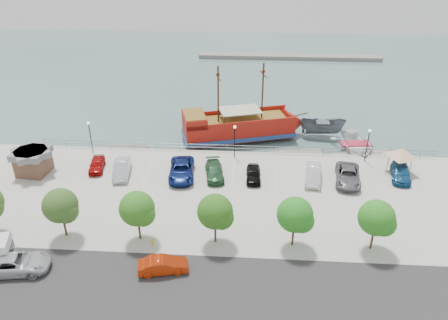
{
  "coord_description": "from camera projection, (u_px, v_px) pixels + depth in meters",
  "views": [
    {
      "loc": [
        1.85,
        -41.36,
        25.94
      ],
      "look_at": [
        -1.0,
        2.0,
        2.0
      ],
      "focal_mm": 35.0,
      "sensor_mm": 36.0,
      "label": 1
    }
  ],
  "objects": [
    {
      "name": "seawall_railing",
      "position": [
        235.0,
        148.0,
        55.34
      ],
      "size": [
        50.0,
        0.06,
        1.0
      ],
      "color": "slate",
      "rests_on": "land_slab"
    },
    {
      "name": "shed",
      "position": [
        33.0,
        161.0,
        50.3
      ],
      "size": [
        3.93,
        3.93,
        2.96
      ],
      "rotation": [
        0.0,
        0.0,
        -0.1
      ],
      "color": "brown",
      "rests_on": "land_slab"
    },
    {
      "name": "fire_hydrant",
      "position": [
        153.0,
        242.0,
        39.54
      ],
      "size": [
        0.24,
        0.24,
        0.69
      ],
      "rotation": [
        0.0,
        0.0,
        -0.21
      ],
      "color": "gold",
      "rests_on": "sidewalk"
    },
    {
      "name": "patrol_boat",
      "position": [
        322.0,
        129.0,
        61.29
      ],
      "size": [
        6.48,
        2.78,
        2.45
      ],
      "primitive_type": "imported",
      "rotation": [
        0.0,
        0.0,
        1.51
      ],
      "color": "#54585F",
      "rests_on": "ground"
    },
    {
      "name": "sidewalk",
      "position": [
        226.0,
        242.0,
        40.03
      ],
      "size": [
        100.0,
        4.0,
        0.05
      ],
      "primitive_type": "cube",
      "color": "#A6A39A",
      "rests_on": "land_slab"
    },
    {
      "name": "speedboat",
      "position": [
        355.0,
        146.0,
        57.59
      ],
      "size": [
        6.27,
        8.23,
        1.6
      ],
      "primitive_type": "imported",
      "rotation": [
        0.0,
        0.0,
        0.1
      ],
      "color": "white",
      "rests_on": "ground"
    },
    {
      "name": "dock_west",
      "position": [
        124.0,
        149.0,
        58.06
      ],
      "size": [
        6.51,
        2.82,
        0.36
      ],
      "primitive_type": "cube",
      "rotation": [
        0.0,
        0.0,
        0.17
      ],
      "color": "#675F58",
      "rests_on": "ground"
    },
    {
      "name": "parked_car_e",
      "position": [
        253.0,
        174.0,
        49.45
      ],
      "size": [
        1.71,
        4.09,
        1.38
      ],
      "primitive_type": "imported",
      "rotation": [
        0.0,
        0.0,
        0.02
      ],
      "color": "black",
      "rests_on": "land_slab"
    },
    {
      "name": "parked_car_a",
      "position": [
        97.0,
        164.0,
        51.41
      ],
      "size": [
        2.27,
        4.24,
        1.37
      ],
      "primitive_type": "imported",
      "rotation": [
        0.0,
        0.0,
        0.17
      ],
      "color": "#9E0A0A",
      "rests_on": "land_slab"
    },
    {
      "name": "lamp_post_right",
      "position": [
        368.0,
        140.0,
        52.12
      ],
      "size": [
        0.36,
        0.36,
        4.28
      ],
      "color": "black",
      "rests_on": "land_slab"
    },
    {
      "name": "parked_car_h",
      "position": [
        401.0,
        172.0,
        49.75
      ],
      "size": [
        2.93,
        5.26,
        1.44
      ],
      "primitive_type": "imported",
      "rotation": [
        0.0,
        0.0,
        -0.19
      ],
      "color": "navy",
      "rests_on": "land_slab"
    },
    {
      "name": "far_shore",
      "position": [
        289.0,
        57.0,
        96.56
      ],
      "size": [
        40.0,
        3.0,
        0.8
      ],
      "primitive_type": "cube",
      "color": "gray",
      "rests_on": "ground"
    },
    {
      "name": "street",
      "position": [
        222.0,
        291.0,
        34.79
      ],
      "size": [
        100.0,
        8.0,
        0.04
      ],
      "primitive_type": "cube",
      "color": "#2B2A2A",
      "rests_on": "land_slab"
    },
    {
      "name": "tree_e",
      "position": [
        297.0,
        216.0,
        38.03
      ],
      "size": [
        3.3,
        3.2,
        5.0
      ],
      "color": "#473321",
      "rests_on": "sidewalk"
    },
    {
      "name": "parked_car_g",
      "position": [
        348.0,
        176.0,
        48.93
      ],
      "size": [
        3.43,
        6.05,
        1.59
      ],
      "primitive_type": "imported",
      "rotation": [
        0.0,
        0.0,
        -0.14
      ],
      "color": "slate",
      "rests_on": "land_slab"
    },
    {
      "name": "dock_east",
      "position": [
        363.0,
        156.0,
        56.24
      ],
      "size": [
        8.05,
        4.08,
        0.44
      ],
      "primitive_type": "cube",
      "rotation": [
        0.0,
        0.0,
        0.25
      ],
      "color": "gray",
      "rests_on": "ground"
    },
    {
      "name": "tree_c",
      "position": [
        138.0,
        210.0,
        38.83
      ],
      "size": [
        3.3,
        3.2,
        5.0
      ],
      "color": "#473321",
      "rests_on": "sidewalk"
    },
    {
      "name": "tree_d",
      "position": [
        217.0,
        213.0,
        38.43
      ],
      "size": [
        3.3,
        3.2,
        5.0
      ],
      "color": "#473321",
      "rests_on": "sidewalk"
    },
    {
      "name": "parked_car_b",
      "position": [
        122.0,
        169.0,
        50.3
      ],
      "size": [
        2.41,
        5.06,
        1.6
      ],
      "primitive_type": "imported",
      "rotation": [
        0.0,
        0.0,
        0.15
      ],
      "color": "silver",
      "rests_on": "land_slab"
    },
    {
      "name": "pirate_ship",
      "position": [
        247.0,
        126.0,
        60.41
      ],
      "size": [
        18.0,
        9.43,
        11.14
      ],
      "rotation": [
        0.0,
        0.0,
        0.29
      ],
      "color": "#9D150D",
      "rests_on": "ground"
    },
    {
      "name": "tree_f",
      "position": [
        378.0,
        219.0,
        37.62
      ],
      "size": [
        3.3,
        3.2,
        5.0
      ],
      "color": "#473321",
      "rests_on": "sidewalk"
    },
    {
      "name": "street_van",
      "position": [
        15.0,
        264.0,
        36.41
      ],
      "size": [
        5.96,
        3.45,
        1.56
      ],
      "primitive_type": "imported",
      "rotation": [
        0.0,
        0.0,
        1.73
      ],
      "color": "#B2B7BB",
      "rests_on": "street"
    },
    {
      "name": "tree_b",
      "position": [
        62.0,
        207.0,
        39.23
      ],
      "size": [
        3.3,
        3.2,
        5.0
      ],
      "color": "#473321",
      "rests_on": "sidewalk"
    },
    {
      "name": "lamp_post_mid",
      "position": [
        235.0,
        136.0,
        53.04
      ],
      "size": [
        0.36,
        0.36,
        4.28
      ],
      "color": "black",
      "rests_on": "land_slab"
    },
    {
      "name": "ground",
      "position": [
        232.0,
        192.0,
        49.26
      ],
      "size": [
        160.0,
        160.0,
        0.0
      ],
      "primitive_type": "plane",
      "color": "#42615E"
    },
    {
      "name": "parked_car_c",
      "position": [
        182.0,
        170.0,
        49.94
      ],
      "size": [
        3.33,
        6.24,
        1.67
      ],
      "primitive_type": "imported",
      "rotation": [
        0.0,
        0.0,
        0.1
      ],
      "color": "navy",
      "rests_on": "land_slab"
    },
    {
      "name": "parked_car_f",
      "position": [
        313.0,
        174.0,
        49.25
      ],
      "size": [
        2.27,
        5.01,
        1.59
      ],
      "primitive_type": "imported",
      "rotation": [
        0.0,
        0.0,
        -0.12
      ],
      "color": "silver",
      "rests_on": "land_slab"
    },
    {
      "name": "street_sedan",
      "position": [
        163.0,
        265.0,
        36.38
      ],
      "size": [
        4.41,
        2.3,
        1.38
      ],
      "primitive_type": "imported",
      "rotation": [
        0.0,
        0.0,
        1.78
      ],
      "color": "#B32909",
      "rests_on": "street"
    },
    {
      "name": "canopy_tent",
      "position": [
        403.0,
        149.0,
        49.9
      ],
      "size": [
        5.23,
        5.23,
        3.36
      ],
      "rotation": [
        0.0,
        0.0,
        -0.38
      ],
      "color": "slate",
      "rests_on": "land_slab"
    },
    {
      "name": "lamp_post_left",
      "position": [
        90.0,
        132.0,
        54.07
      ],
      "size": [
        0.36,
        0.36,
        4.28
      ],
      "color": "black",
      "rests_on": "land_slab"
    },
    {
      "name": "dock_mid",
      "position": [
        296.0,
        154.0,
        56.75
      ],
      "size": [
        7.09,
        3.02,
        0.39
      ],
      "primitive_type": "cube",
      "rotation": [
        0.0,
        0.0,
        0.16
      ],
      "color": "gray",
      "rests_on": "ground"
    },
    {
      "name": "parked_car_d",
      "position": [
        214.0,
        171.0,
        49.94
      ],
      "size": [
        2.78,
        5.15,
        1.42
      ],
      "primitive_type": "imported",
      "rotation": [
        0.0,
        0.0,
        0.17
      ],
      "color": "#275430",
      "rests_on": "land_slab"
    }
  ]
}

